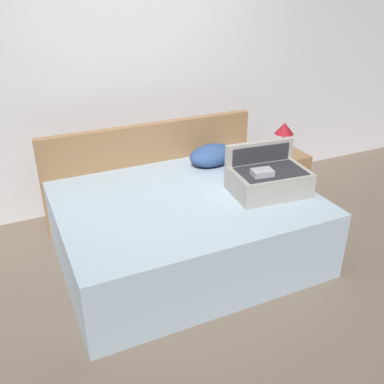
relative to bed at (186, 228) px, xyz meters
name	(u,v)px	position (x,y,z in m)	size (l,w,h in m)	color
ground_plane	(208,285)	(0.00, -0.40, -0.28)	(12.00, 12.00, 0.00)	#6B5B4C
back_wall	(131,72)	(0.00, 1.25, 1.02)	(8.00, 0.10, 2.60)	silver
bed	(186,228)	(0.00, 0.00, 0.00)	(1.96, 1.50, 0.56)	#99ADBC
headboard	(152,171)	(0.00, 0.79, 0.18)	(2.00, 0.08, 0.93)	olive
hard_case_large	(268,178)	(0.63, -0.18, 0.40)	(0.62, 0.47, 0.36)	gray
pillow_near_headboard	(212,155)	(0.47, 0.48, 0.38)	(0.43, 0.28, 0.19)	navy
nightstand	(279,178)	(1.26, 0.50, -0.01)	(0.44, 0.40, 0.54)	olive
table_lamp	(284,130)	(1.26, 0.50, 0.50)	(0.18, 0.18, 0.31)	#3F3833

